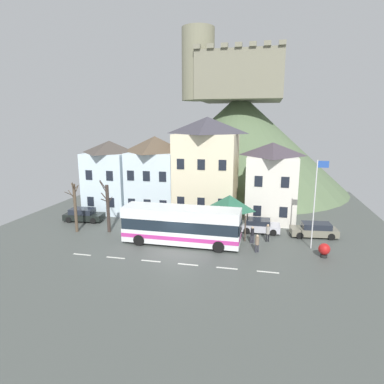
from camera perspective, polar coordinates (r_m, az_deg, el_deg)
name	(u,v)px	position (r m, az deg, el deg)	size (l,w,h in m)	color
ground_plane	(175,254)	(28.03, -2.90, -10.65)	(40.00, 60.00, 0.07)	#4C514D
townhouse_00	(111,176)	(41.58, -13.75, 2.68)	(5.09, 5.80, 8.52)	silver
townhouse_01	(155,175)	(39.53, -6.29, 2.90)	(5.55, 6.13, 9.10)	silver
townhouse_02	(207,167)	(38.26, 2.58, 4.31)	(6.70, 6.94, 11.28)	beige
townhouse_03	(271,181)	(37.86, 13.42, 1.81)	(5.24, 6.84, 8.54)	silver
hilltop_castle	(239,138)	(54.46, 8.07, 9.24)	(33.79, 33.79, 24.16)	#576C4A
transit_bus	(181,226)	(29.63, -1.83, -5.82)	(10.51, 2.85, 3.36)	white
bus_shelter	(230,203)	(31.99, 6.47, -1.86)	(3.60, 3.60, 3.90)	#473D33
parked_car_00	(260,226)	(33.76, 11.53, -5.68)	(3.84, 2.04, 1.29)	silver
parked_car_01	(314,230)	(33.83, 20.28, -6.12)	(4.43, 2.16, 1.36)	#716C5C
parked_car_02	(84,215)	(38.54, -18.11, -3.76)	(4.35, 2.22, 1.40)	black
pedestrian_00	(257,242)	(28.57, 11.12, -8.48)	(0.32, 0.32, 1.54)	#2D2D38
pedestrian_01	(252,234)	(30.55, 10.30, -7.17)	(0.38, 0.31, 1.58)	#2D2D38
pedestrian_02	(268,231)	(31.15, 12.87, -6.60)	(0.32, 0.32, 1.66)	black
pedestrian_03	(236,229)	(31.37, 7.57, -6.34)	(0.30, 0.30, 1.60)	#2D2D38
public_bench	(254,226)	(34.15, 10.57, -5.75)	(1.43, 0.48, 0.87)	#33473D
flagpole	(316,199)	(29.71, 20.45, -1.09)	(0.95, 0.10, 7.68)	silver
harbour_buoy	(324,250)	(29.14, 21.75, -9.17)	(0.93, 0.93, 1.18)	black
bare_tree_00	(108,207)	(33.63, -14.27, -2.58)	(1.51, 1.81, 5.36)	#382D28
bare_tree_01	(75,207)	(34.58, -19.42, -2.38)	(1.50, 1.99, 5.11)	brown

